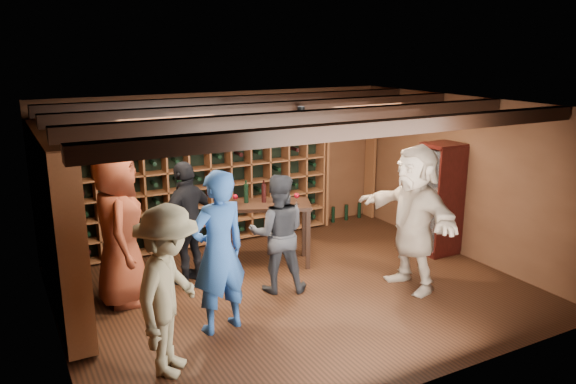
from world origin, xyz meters
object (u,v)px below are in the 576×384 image
man_blue_shirt (219,252)px  guest_red_floral (119,228)px  tasting_table (267,211)px  guest_khaki (169,291)px  display_cabinet (440,201)px  man_grey_suit (278,233)px  guest_woman_black (188,223)px  guest_beige (414,218)px

man_blue_shirt → guest_red_floral: 1.52m
man_blue_shirt → tasting_table: 2.12m
guest_red_floral → guest_khaki: guest_red_floral is taller
guest_red_floral → guest_khaki: bearing=-164.9°
guest_khaki → guest_red_floral: bearing=39.4°
display_cabinet → man_blue_shirt: (-4.01, -0.72, 0.10)m
man_grey_suit → guest_woman_black: guest_woman_black is taller
guest_khaki → guest_beige: size_ratio=0.89×
guest_red_floral → guest_beige: bearing=-98.5°
man_grey_suit → guest_red_floral: guest_red_floral is taller
man_blue_shirt → guest_woman_black: man_blue_shirt is taller
man_blue_shirt → guest_red_floral: bearing=-66.8°
guest_woman_black → tasting_table: bearing=155.5°
guest_red_floral → guest_khaki: (0.08, -1.86, -0.12)m
guest_woman_black → tasting_table: size_ratio=1.22×
man_blue_shirt → guest_khaki: (-0.76, -0.59, -0.08)m
display_cabinet → man_blue_shirt: bearing=-169.9°
display_cabinet → guest_khaki: guest_khaki is taller
guest_woman_black → guest_khaki: bearing=38.2°
guest_beige → guest_khaki: bearing=-83.0°
guest_khaki → tasting_table: size_ratio=1.25×
guest_red_floral → guest_woman_black: bearing=-64.6°
guest_beige → tasting_table: bearing=-142.1°
guest_woman_black → guest_khaki: 2.26m
man_grey_suit → guest_woman_black: size_ratio=0.93×
guest_beige → tasting_table: size_ratio=1.41×
guest_red_floral → tasting_table: bearing=-69.4°
man_blue_shirt → guest_khaki: man_blue_shirt is taller
guest_woman_black → guest_khaki: size_ratio=0.98×
guest_woman_black → tasting_table: (1.27, 0.09, -0.03)m
guest_woman_black → man_grey_suit: bearing=110.8°
guest_red_floral → guest_beige: 3.85m
guest_woman_black → guest_khaki: guest_khaki is taller
display_cabinet → guest_beige: (-1.25, -0.84, 0.14)m
display_cabinet → guest_red_floral: bearing=173.5°
display_cabinet → guest_beige: 1.51m
display_cabinet → guest_red_floral: size_ratio=0.87×
tasting_table → guest_red_floral: bearing=-148.5°
display_cabinet → guest_woman_black: bearing=168.8°
man_grey_suit → guest_khaki: bearing=57.9°
display_cabinet → guest_woman_black: display_cabinet is taller
tasting_table → guest_beige: bearing=-27.9°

